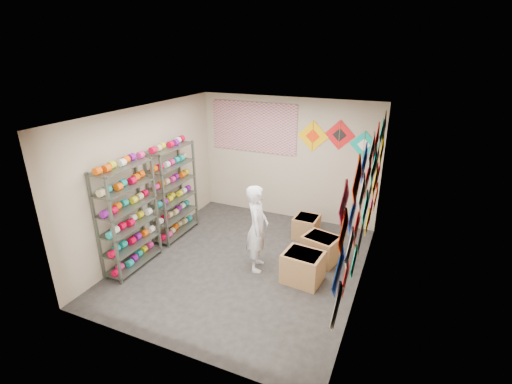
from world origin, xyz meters
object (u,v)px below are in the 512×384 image
at_px(shelf_rack_front, 128,218).
at_px(carton_a, 303,267).
at_px(shelf_rack_back, 173,192).
at_px(carton_c, 306,227).
at_px(carton_b, 321,249).
at_px(shopkeeper, 257,228).

bearing_deg(shelf_rack_front, carton_a, 14.69).
bearing_deg(shelf_rack_back, carton_c, 21.08).
bearing_deg(carton_a, carton_c, 109.64).
bearing_deg(carton_b, shopkeeper, -130.73).
height_order(shelf_rack_front, carton_b, shelf_rack_front).
relative_size(carton_b, carton_c, 1.17).
xyz_separation_m(shelf_rack_front, shopkeeper, (2.04, 0.83, -0.17)).
distance_m(shopkeeper, carton_a, 1.00).
xyz_separation_m(shelf_rack_back, carton_a, (2.90, -0.54, -0.69)).
relative_size(shopkeeper, carton_b, 2.57).
bearing_deg(carton_b, carton_c, 137.55).
bearing_deg(shelf_rack_front, carton_b, 26.30).
xyz_separation_m(shelf_rack_back, carton_b, (3.01, 0.19, -0.70)).
xyz_separation_m(shelf_rack_front, carton_c, (2.52, 2.27, -0.73)).
distance_m(shelf_rack_back, shopkeeper, 2.10).
bearing_deg(shelf_rack_back, shelf_rack_front, -90.00).
bearing_deg(carton_c, carton_b, -55.69).
relative_size(shelf_rack_front, shopkeeper, 1.22).
distance_m(shelf_rack_back, carton_b, 3.10).
height_order(shelf_rack_back, shopkeeper, shelf_rack_back).
bearing_deg(shopkeeper, carton_b, -72.95).
xyz_separation_m(shelf_rack_back, shopkeeper, (2.04, -0.47, -0.17)).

